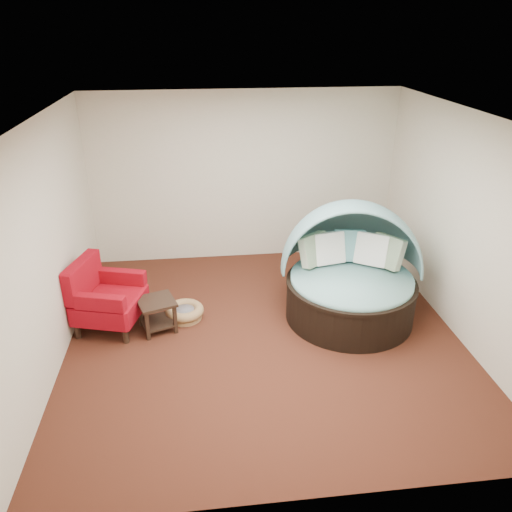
{
  "coord_description": "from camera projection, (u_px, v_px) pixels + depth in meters",
  "views": [
    {
      "loc": [
        -0.75,
        -5.41,
        3.74
      ],
      "look_at": [
        -0.04,
        0.6,
        0.87
      ],
      "focal_mm": 35.0,
      "sensor_mm": 36.0,
      "label": 1
    }
  ],
  "objects": [
    {
      "name": "wall_back",
      "position": [
        244.0,
        178.0,
        8.18
      ],
      "size": [
        5.0,
        0.0,
        5.0
      ],
      "primitive_type": "plane",
      "rotation": [
        1.57,
        0.0,
        0.0
      ],
      "color": "beige",
      "rests_on": "floor"
    },
    {
      "name": "ceiling",
      "position": [
        266.0,
        117.0,
        5.34
      ],
      "size": [
        5.0,
        5.0,
        0.0
      ],
      "primitive_type": "plane",
      "rotation": [
        3.14,
        0.0,
        0.0
      ],
      "color": "white",
      "rests_on": "wall_back"
    },
    {
      "name": "floor",
      "position": [
        264.0,
        335.0,
        6.54
      ],
      "size": [
        5.0,
        5.0,
        0.0
      ],
      "primitive_type": "plane",
      "color": "#4D2316",
      "rests_on": "ground"
    },
    {
      "name": "canopy_daybed",
      "position": [
        352.0,
        266.0,
        6.72
      ],
      "size": [
        2.09,
        2.04,
        1.61
      ],
      "rotation": [
        0.0,
        0.0,
        -0.18
      ],
      "color": "black",
      "rests_on": "floor"
    },
    {
      "name": "side_table",
      "position": [
        157.0,
        311.0,
        6.55
      ],
      "size": [
        0.58,
        0.58,
        0.44
      ],
      "rotation": [
        0.0,
        0.0,
        0.33
      ],
      "color": "black",
      "rests_on": "floor"
    },
    {
      "name": "pet_basket",
      "position": [
        185.0,
        312.0,
        6.88
      ],
      "size": [
        0.6,
        0.6,
        0.19
      ],
      "rotation": [
        0.0,
        0.0,
        0.14
      ],
      "color": "olive",
      "rests_on": "floor"
    },
    {
      "name": "wall_front",
      "position": [
        310.0,
        369.0,
        3.7
      ],
      "size": [
        5.0,
        0.0,
        5.0
      ],
      "primitive_type": "plane",
      "rotation": [
        -1.57,
        0.0,
        0.0
      ],
      "color": "beige",
      "rests_on": "floor"
    },
    {
      "name": "red_armchair",
      "position": [
        105.0,
        297.0,
        6.55
      ],
      "size": [
        1.01,
        1.01,
        0.96
      ],
      "rotation": [
        0.0,
        0.0,
        -0.28
      ],
      "color": "black",
      "rests_on": "floor"
    },
    {
      "name": "wall_left",
      "position": [
        48.0,
        247.0,
        5.67
      ],
      "size": [
        0.0,
        5.0,
        5.0
      ],
      "primitive_type": "plane",
      "rotation": [
        1.57,
        0.0,
        1.57
      ],
      "color": "beige",
      "rests_on": "floor"
    },
    {
      "name": "wall_right",
      "position": [
        464.0,
        228.0,
        6.21
      ],
      "size": [
        0.0,
        5.0,
        5.0
      ],
      "primitive_type": "plane",
      "rotation": [
        1.57,
        0.0,
        -1.57
      ],
      "color": "beige",
      "rests_on": "floor"
    }
  ]
}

